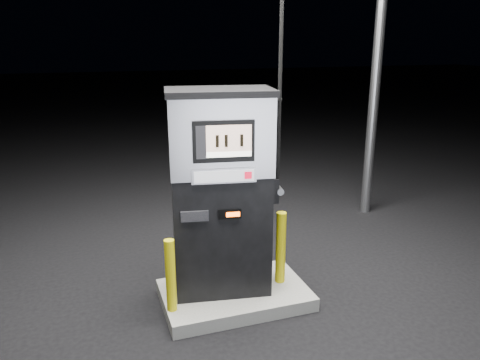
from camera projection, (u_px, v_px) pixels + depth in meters
name	position (u px, v px, depth m)	size (l,w,h in m)	color
ground	(235.00, 301.00, 5.27)	(80.00, 80.00, 0.00)	black
pump_island	(235.00, 295.00, 5.25)	(1.60, 1.00, 0.15)	slate
fuel_dispenser	(221.00, 191.00, 4.95)	(1.26, 0.82, 4.57)	black
bollard_left	(171.00, 276.00, 4.71)	(0.10, 0.10, 0.78)	#D0C30B
bollard_right	(281.00, 248.00, 5.27)	(0.11, 0.11, 0.84)	#D0C30B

